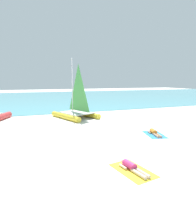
{
  "coord_description": "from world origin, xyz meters",
  "views": [
    {
      "loc": [
        -5.02,
        -7.58,
        3.57
      ],
      "look_at": [
        0.0,
        5.79,
        1.2
      ],
      "focal_mm": 30.77,
      "sensor_mm": 36.0,
      "label": 1
    }
  ],
  "objects_px": {
    "towel_left": "(133,170)",
    "sunbather_left": "(132,167)",
    "towel_right": "(154,134)",
    "sunbather_right": "(154,132)",
    "sailboat_yellow": "(76,109)"
  },
  "relations": [
    {
      "from": "towel_left",
      "to": "sunbather_left",
      "type": "relative_size",
      "value": 1.21
    },
    {
      "from": "towel_right",
      "to": "sunbather_right",
      "type": "relative_size",
      "value": 1.22
    },
    {
      "from": "towel_left",
      "to": "sunbather_right",
      "type": "relative_size",
      "value": 1.22
    },
    {
      "from": "towel_right",
      "to": "sunbather_right",
      "type": "distance_m",
      "value": 0.14
    },
    {
      "from": "sunbather_left",
      "to": "sunbather_right",
      "type": "bearing_deg",
      "value": 35.26
    },
    {
      "from": "towel_right",
      "to": "sunbather_right",
      "type": "bearing_deg",
      "value": 76.07
    },
    {
      "from": "sailboat_yellow",
      "to": "sunbather_left",
      "type": "bearing_deg",
      "value": -113.91
    },
    {
      "from": "sunbather_left",
      "to": "towel_right",
      "type": "relative_size",
      "value": 0.82
    },
    {
      "from": "sunbather_left",
      "to": "towel_right",
      "type": "xyz_separation_m",
      "value": [
        4.04,
        3.92,
        -0.13
      ]
    },
    {
      "from": "sunbather_left",
      "to": "sailboat_yellow",
      "type": "bearing_deg",
      "value": 77.83
    },
    {
      "from": "sailboat_yellow",
      "to": "towel_right",
      "type": "xyz_separation_m",
      "value": [
        3.45,
        -7.46,
        -0.83
      ]
    },
    {
      "from": "sunbather_right",
      "to": "sunbather_left",
      "type": "bearing_deg",
      "value": -121.58
    },
    {
      "from": "towel_left",
      "to": "sunbather_right",
      "type": "bearing_deg",
      "value": 45.04
    },
    {
      "from": "towel_left",
      "to": "sunbather_left",
      "type": "bearing_deg",
      "value": 99.23
    },
    {
      "from": "sunbather_left",
      "to": "sunbather_right",
      "type": "relative_size",
      "value": 1.01
    }
  ]
}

